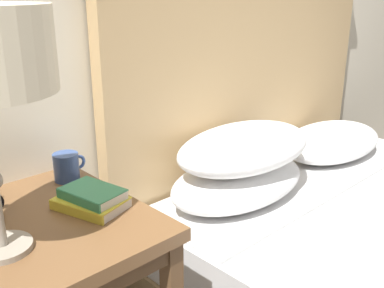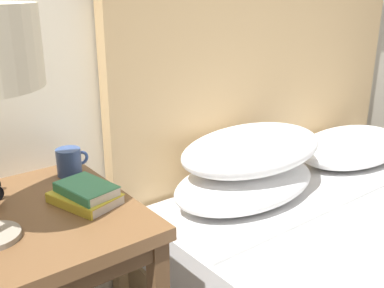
% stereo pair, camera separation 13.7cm
% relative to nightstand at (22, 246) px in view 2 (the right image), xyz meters
% --- Properties ---
extents(nightstand, '(0.58, 0.58, 0.65)m').
position_rel_nightstand_xyz_m(nightstand, '(0.00, 0.00, 0.00)').
color(nightstand, brown).
rests_on(nightstand, ground_plane).
extents(book_on_nightstand, '(0.17, 0.21, 0.03)m').
position_rel_nightstand_xyz_m(book_on_nightstand, '(0.17, -0.03, 0.10)').
color(book_on_nightstand, silver).
rests_on(book_on_nightstand, nightstand).
extents(book_stacked_on_top, '(0.13, 0.18, 0.03)m').
position_rel_nightstand_xyz_m(book_stacked_on_top, '(0.17, -0.03, 0.13)').
color(book_stacked_on_top, silver).
rests_on(book_stacked_on_top, book_on_nightstand).
extents(coffee_mug, '(0.10, 0.08, 0.08)m').
position_rel_nightstand_xyz_m(coffee_mug, '(0.22, 0.18, 0.13)').
color(coffee_mug, '#334C84').
rests_on(coffee_mug, nightstand).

